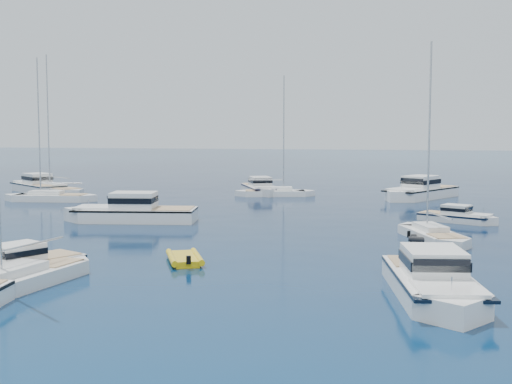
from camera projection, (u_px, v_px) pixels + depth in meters
ground at (103, 271)px, 36.40m from camera, size 400.00×400.00×0.00m
motor_cruiser_right at (433, 298)px, 30.71m from camera, size 4.87×11.24×2.85m
motor_cruiser_left at (15, 276)px, 35.31m from camera, size 6.02×8.30×2.13m
motor_cruiser_centre at (131, 221)px, 55.61m from camera, size 12.06×5.04×3.07m
motor_cruiser_far_r at (458, 222)px, 55.16m from camera, size 7.09×5.08×1.81m
motor_cruiser_far_l at (37, 192)px, 80.99m from camera, size 10.50×9.29×2.83m
motor_cruiser_distant at (419, 199)px, 73.39m from camera, size 9.57×12.05×3.14m
motor_cruiser_horizon at (260, 194)px, 78.76m from camera, size 6.47×9.89×2.50m
sailboat_fore at (18, 287)px, 32.84m from camera, size 4.81×11.19×15.95m
sailboat_mid_r at (432, 240)px, 46.45m from camera, size 5.49×9.80×13.99m
sailboat_mid_l at (51, 201)px, 70.89m from camera, size 10.65×3.72×15.34m
sailboat_centre at (275, 196)px, 76.10m from camera, size 9.71×4.39×13.83m
sailboat_far_l at (55, 193)px, 78.93m from camera, size 10.99×8.75×16.59m
tender_yellow at (185, 262)px, 38.87m from camera, size 3.62×4.63×0.95m
tender_grey_near at (432, 243)px, 45.18m from camera, size 3.39×2.30×0.95m
tender_grey_far at (251, 196)px, 76.56m from camera, size 3.71×2.35×0.95m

